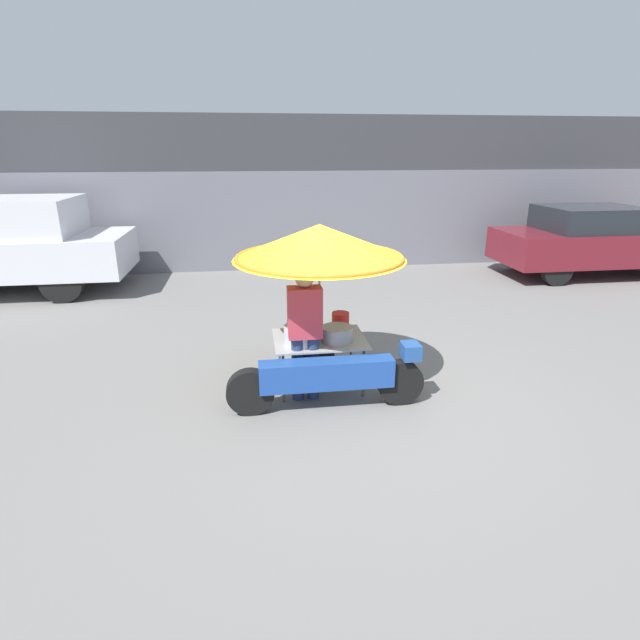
{
  "coord_description": "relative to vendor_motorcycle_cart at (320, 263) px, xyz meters",
  "views": [
    {
      "loc": [
        -1.08,
        -5.14,
        2.79
      ],
      "look_at": [
        -0.3,
        0.36,
        0.88
      ],
      "focal_mm": 28.0,
      "sensor_mm": 36.0,
      "label": 1
    }
  ],
  "objects": [
    {
      "name": "ground_plane",
      "position": [
        0.29,
        -0.35,
        -1.57
      ],
      "size": [
        36.0,
        36.0,
        0.0
      ],
      "primitive_type": "plane",
      "color": "slate"
    },
    {
      "name": "parked_car",
      "position": [
        6.99,
        4.86,
        -0.76
      ],
      "size": [
        4.39,
        1.82,
        1.57
      ],
      "color": "black",
      "rests_on": "ground"
    },
    {
      "name": "shopfront_building",
      "position": [
        0.29,
        7.47,
        0.19
      ],
      "size": [
        28.0,
        2.06,
        3.53
      ],
      "color": "#38383D",
      "rests_on": "ground"
    },
    {
      "name": "vendor_motorcycle_cart",
      "position": [
        0.0,
        0.0,
        0.0
      ],
      "size": [
        2.22,
        1.98,
        1.99
      ],
      "color": "black",
      "rests_on": "ground"
    },
    {
      "name": "vendor_person",
      "position": [
        -0.21,
        -0.25,
        -0.7
      ],
      "size": [
        0.38,
        0.22,
        1.56
      ],
      "color": "navy",
      "rests_on": "ground"
    }
  ]
}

